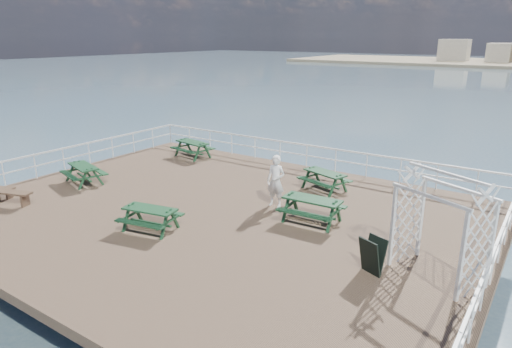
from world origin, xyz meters
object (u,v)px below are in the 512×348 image
Objects in this scene: picnic_table_c at (312,205)px; picnic_table_e at (150,214)px; picnic_table_a at (192,146)px; flat_bench_near at (9,195)px; picnic_table_b at (325,177)px; picnic_table_d at (83,170)px; trellis_arbor at (440,231)px; person at (276,181)px.

picnic_table_c is 1.02× the size of picnic_table_e.
flat_bench_near is at bearing -85.68° from picnic_table_a.
flat_bench_near is at bearing -120.34° from picnic_table_b.
picnic_table_d reaches higher than picnic_table_e.
picnic_table_a is 7.92m from picnic_table_b.
picnic_table_b is at bearing 163.92° from trellis_arbor.
picnic_table_c is at bearing 25.92° from picnic_table_d.
picnic_table_a is 1.06× the size of picnic_table_c.
person reaches higher than picnic_table_e.
picnic_table_a is at bearing 64.96° from flat_bench_near.
flat_bench_near is at bearing -150.37° from person.
flat_bench_near is at bearing -75.00° from picnic_table_d.
picnic_table_a is 14.39m from trellis_arbor.
picnic_table_e is at bearing -6.57° from flat_bench_near.
picnic_table_e is (5.03, -7.61, -0.04)m from picnic_table_a.
picnic_table_c is 11.04m from flat_bench_near.
picnic_table_c reaches higher than picnic_table_b.
picnic_table_b is 0.99× the size of picnic_table_d.
trellis_arbor reaches higher than flat_bench_near.
picnic_table_b is 11.92m from flat_bench_near.
flat_bench_near is at bearing -142.31° from trellis_arbor.
picnic_table_a reaches higher than picnic_table_d.
flat_bench_near is 0.65× the size of trellis_arbor.
picnic_table_c is at bearing -53.47° from picnic_table_b.
picnic_table_b is (7.87, -0.92, -0.03)m from picnic_table_a.
person reaches higher than picnic_table_c.
picnic_table_b is 1.06× the size of picnic_table_c.
picnic_table_d is (-8.76, -4.88, 0.01)m from picnic_table_b.
trellis_arbor reaches higher than picnic_table_d.
person is at bearing 50.59° from picnic_table_e.
picnic_table_b is at bearing 55.86° from picnic_table_e.
picnic_table_e is (-2.84, -6.70, -0.01)m from picnic_table_b.
picnic_table_d is 1.09× the size of picnic_table_e.
picnic_table_a is 8.97m from flat_bench_near.
picnic_table_d is 14.19m from trellis_arbor.
trellis_arbor reaches higher than picnic_table_e.
picnic_table_d is at bearing -133.41° from picnic_table_b.
picnic_table_e is 1.03× the size of person.
flat_bench_near is at bearing -178.87° from picnic_table_e.
trellis_arbor is (5.42, -4.59, 0.69)m from picnic_table_b.
person is (-1.77, 0.57, 0.35)m from picnic_table_c.
picnic_table_a is 1.16× the size of flat_bench_near.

